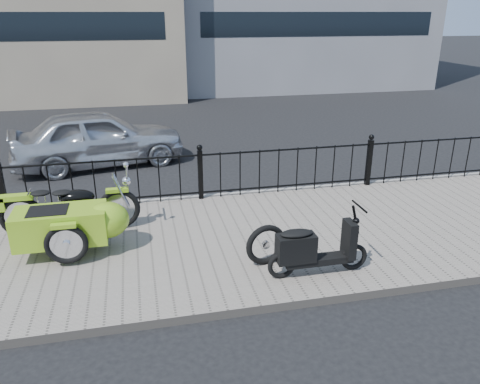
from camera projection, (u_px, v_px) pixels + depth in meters
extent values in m
plane|color=black|center=(212.00, 232.00, 7.94)|extent=(120.00, 120.00, 0.00)
cube|color=gray|center=(217.00, 243.00, 7.46)|extent=(30.00, 3.80, 0.12)
cube|color=gray|center=(200.00, 198.00, 9.23)|extent=(30.00, 0.10, 0.12)
cylinder|color=black|center=(200.00, 155.00, 8.77)|extent=(14.00, 0.04, 0.04)
cylinder|color=black|center=(201.00, 192.00, 9.04)|extent=(14.00, 0.04, 0.04)
cube|color=black|center=(2.00, 189.00, 8.19)|extent=(0.09, 0.09, 0.96)
cube|color=black|center=(200.00, 175.00, 8.91)|extent=(0.09, 0.09, 0.96)
sphere|color=black|center=(199.00, 147.00, 8.71)|extent=(0.11, 0.11, 0.11)
cube|color=black|center=(369.00, 163.00, 9.63)|extent=(0.09, 0.09, 0.96)
sphere|color=black|center=(372.00, 137.00, 9.43)|extent=(0.11, 0.11, 0.11)
cube|color=black|center=(321.00, 24.00, 20.14)|extent=(10.50, 0.06, 1.00)
torus|color=black|center=(119.00, 209.00, 7.71)|extent=(0.69, 0.09, 0.69)
torus|color=black|center=(22.00, 217.00, 7.40)|extent=(0.69, 0.09, 0.69)
torus|color=black|center=(66.00, 245.00, 6.53)|extent=(0.60, 0.08, 0.60)
cube|color=gray|center=(71.00, 212.00, 7.55)|extent=(0.34, 0.22, 0.24)
cylinder|color=black|center=(72.00, 216.00, 7.58)|extent=(1.40, 0.04, 0.04)
ellipsoid|color=black|center=(77.00, 197.00, 7.49)|extent=(0.54, 0.29, 0.26)
cylinder|color=silver|center=(127.00, 173.00, 7.53)|extent=(0.03, 0.56, 0.03)
cylinder|color=silver|center=(121.00, 191.00, 7.61)|extent=(0.25, 0.04, 0.59)
sphere|color=silver|center=(126.00, 181.00, 7.57)|extent=(0.15, 0.15, 0.15)
cube|color=#82B41E|center=(117.00, 190.00, 7.59)|extent=(0.36, 0.12, 0.06)
cube|color=#82B41E|center=(15.00, 197.00, 7.27)|extent=(0.55, 0.16, 0.08)
ellipsoid|color=black|center=(62.00, 193.00, 7.41)|extent=(0.31, 0.22, 0.08)
ellipsoid|color=black|center=(40.00, 193.00, 7.33)|extent=(0.31, 0.22, 0.08)
cube|color=#82B41E|center=(61.00, 225.00, 6.82)|extent=(1.30, 0.62, 0.50)
ellipsoid|color=#82B41E|center=(107.00, 220.00, 6.94)|extent=(0.65, 0.60, 0.54)
cube|color=black|center=(48.00, 212.00, 6.71)|extent=(0.55, 0.43, 0.06)
cube|color=#82B41E|center=(63.00, 226.00, 6.43)|extent=(0.34, 0.11, 0.06)
torus|color=black|center=(354.00, 257.00, 6.51)|extent=(0.39, 0.07, 0.39)
torus|color=black|center=(282.00, 265.00, 6.30)|extent=(0.39, 0.07, 0.39)
cube|color=black|center=(318.00, 260.00, 6.40)|extent=(0.96, 0.21, 0.10)
cube|color=black|center=(296.00, 248.00, 6.25)|extent=(0.53, 0.25, 0.38)
ellipsoid|color=black|center=(297.00, 233.00, 6.17)|extent=(0.45, 0.22, 0.09)
cube|color=black|center=(349.00, 239.00, 6.39)|extent=(0.11, 0.29, 0.53)
cylinder|color=black|center=(356.00, 220.00, 6.30)|extent=(0.15, 0.04, 0.43)
cylinder|color=black|center=(359.00, 206.00, 6.24)|extent=(0.03, 0.42, 0.03)
torus|color=black|center=(266.00, 245.00, 6.61)|extent=(0.62, 0.19, 0.61)
imported|color=silver|center=(99.00, 138.00, 11.20)|extent=(4.24, 2.36, 1.36)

